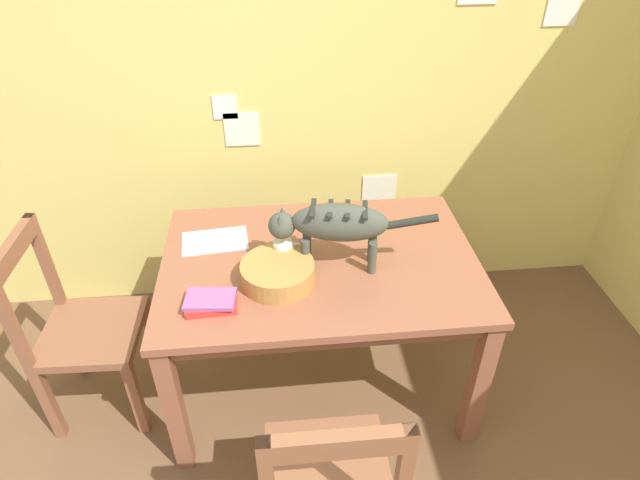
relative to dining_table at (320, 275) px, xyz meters
name	(u,v)px	position (x,y,z in m)	size (l,w,h in m)	color
wall_rear	(286,84)	(-0.09, 0.79, 0.59)	(4.38, 0.11, 2.50)	#E4D16E
dining_table	(320,275)	(0.00, 0.00, 0.00)	(1.35, 0.93, 0.75)	brown
cat	(333,225)	(0.05, -0.04, 0.29)	(0.67, 0.20, 0.29)	#454A3D
saucer_bowl	(284,260)	(-0.16, -0.01, 0.10)	(0.21, 0.21, 0.03)	teal
coffee_mug	(284,250)	(-0.15, -0.01, 0.15)	(0.12, 0.08, 0.08)	white
magazine	(215,241)	(-0.46, 0.18, 0.09)	(0.29, 0.18, 0.01)	silver
book_stack	(211,302)	(-0.44, -0.26, 0.11)	(0.20, 0.14, 0.05)	red
wicker_basket	(278,272)	(-0.18, -0.13, 0.13)	(0.30, 0.30, 0.09)	#B27E3F
wooden_chair_near	(81,330)	(-1.06, -0.03, -0.20)	(0.44, 0.44, 0.95)	brown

